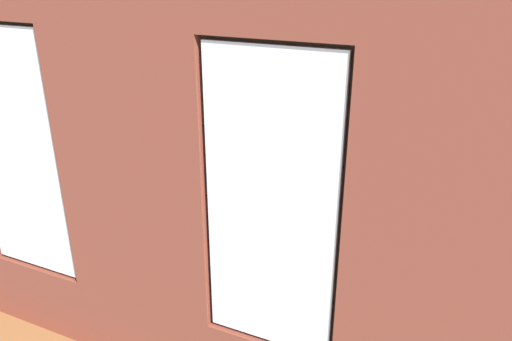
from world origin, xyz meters
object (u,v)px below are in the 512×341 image
(potted_plant_beside_window_right, at_px, (26,222))
(couch_left, at_px, (493,269))
(tv_flatscreen, at_px, (51,134))
(cup_ceramic, at_px, (277,190))
(papasan_chair, at_px, (228,151))
(coffee_table, at_px, (288,204))
(remote_silver, at_px, (324,201))
(table_plant_small, at_px, (250,189))
(potted_plant_by_left_couch, at_px, (460,203))
(potted_plant_foreground_right, at_px, (162,117))
(potted_plant_near_tv, at_px, (27,178))
(couch_by_window, at_px, (176,282))
(potted_plant_mid_room_small, at_px, (372,197))
(media_console, at_px, (59,183))

(potted_plant_beside_window_right, bearing_deg, couch_left, -160.36)
(tv_flatscreen, bearing_deg, cup_ceramic, -168.17)
(papasan_chair, bearing_deg, potted_plant_beside_window_right, 77.44)
(couch_left, bearing_deg, coffee_table, -96.96)
(potted_plant_beside_window_right, bearing_deg, remote_silver, -141.03)
(table_plant_small, height_order, potted_plant_by_left_couch, table_plant_small)
(potted_plant_beside_window_right, bearing_deg, cup_ceramic, -134.32)
(papasan_chair, height_order, potted_plant_beside_window_right, potted_plant_beside_window_right)
(papasan_chair, bearing_deg, potted_plant_foreground_right, -13.18)
(table_plant_small, xyz_separation_m, potted_plant_near_tv, (2.15, 1.32, 0.29))
(coffee_table, bearing_deg, couch_by_window, 77.15)
(couch_left, bearing_deg, potted_plant_mid_room_small, -120.35)
(remote_silver, distance_m, potted_plant_foreground_right, 3.54)
(potted_plant_by_left_couch, bearing_deg, table_plant_small, 26.03)
(tv_flatscreen, height_order, potted_plant_by_left_couch, tv_flatscreen)
(media_console, relative_size, tv_flatscreen, 0.82)
(coffee_table, relative_size, potted_plant_beside_window_right, 1.10)
(couch_left, height_order, potted_plant_beside_window_right, potted_plant_beside_window_right)
(couch_left, bearing_deg, potted_plant_by_left_couch, -161.98)
(potted_plant_near_tv, bearing_deg, potted_plant_foreground_right, -85.08)
(remote_silver, distance_m, potted_plant_by_left_couch, 1.70)
(couch_left, height_order, potted_plant_by_left_couch, couch_left)
(remote_silver, bearing_deg, potted_plant_by_left_couch, 109.46)
(coffee_table, xyz_separation_m, potted_plant_foreground_right, (2.85, -1.55, 0.30))
(couch_left, height_order, potted_plant_mid_room_small, couch_left)
(coffee_table, height_order, media_console, media_console)
(potted_plant_near_tv, xyz_separation_m, potted_plant_mid_room_small, (-3.48, -1.98, -0.41))
(remote_silver, bearing_deg, cup_ceramic, -95.66)
(coffee_table, bearing_deg, potted_plant_by_left_couch, -152.08)
(couch_by_window, distance_m, potted_plant_beside_window_right, 1.77)
(remote_silver, height_order, potted_plant_near_tv, potted_plant_near_tv)
(couch_by_window, relative_size, papasan_chair, 1.98)
(media_console, xyz_separation_m, potted_plant_beside_window_right, (-0.99, 1.40, 0.32))
(remote_silver, height_order, papasan_chair, papasan_chair)
(potted_plant_foreground_right, height_order, potted_plant_by_left_couch, potted_plant_foreground_right)
(tv_flatscreen, bearing_deg, potted_plant_by_left_couch, -163.33)
(remote_silver, distance_m, potted_plant_near_tv, 3.42)
(table_plant_small, height_order, potted_plant_mid_room_small, table_plant_small)
(coffee_table, xyz_separation_m, potted_plant_beside_window_right, (2.16, 1.91, 0.22))
(potted_plant_by_left_couch, xyz_separation_m, potted_plant_mid_room_small, (0.99, 0.47, 0.09))
(couch_by_window, distance_m, potted_plant_mid_room_small, 2.67)
(couch_left, bearing_deg, tv_flatscreen, -86.87)
(papasan_chair, bearing_deg, couch_by_window, 109.09)
(couch_left, distance_m, potted_plant_by_left_couch, 1.38)
(potted_plant_mid_room_small, bearing_deg, tv_flatscreen, 14.38)
(potted_plant_foreground_right, bearing_deg, potted_plant_near_tv, 94.92)
(potted_plant_mid_room_small, bearing_deg, remote_silver, 36.89)
(couch_left, xyz_separation_m, potted_plant_mid_room_small, (1.39, -0.85, 0.11))
(potted_plant_by_left_couch, bearing_deg, media_console, 16.70)
(tv_flatscreen, height_order, potted_plant_foreground_right, tv_flatscreen)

